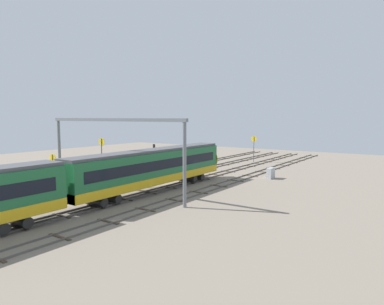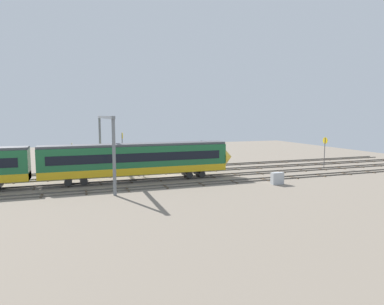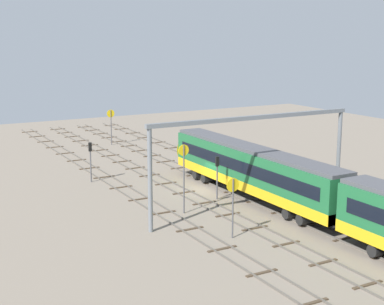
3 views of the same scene
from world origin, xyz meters
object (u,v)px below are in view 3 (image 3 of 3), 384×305
at_px(overhead_gantry, 254,139).
at_px(relay_cabinet, 229,152).
at_px(signal_light_trackside_approach, 90,156).
at_px(signal_light_trackside_departure, 217,171).
at_px(train, 342,203).
at_px(speed_sign_near_foreground, 184,169).
at_px(speed_sign_far_trackside, 233,198).
at_px(speed_sign_mid_trackside, 111,121).

relative_size(overhead_gantry, relay_cabinet, 12.53).
relative_size(overhead_gantry, signal_light_trackside_approach, 4.73).
xyz_separation_m(overhead_gantry, signal_light_trackside_approach, (17.04, 8.61, -3.74)).
bearing_deg(signal_light_trackside_departure, relay_cabinet, -36.44).
distance_m(overhead_gantry, relay_cabinet, 23.16).
relative_size(train, overhead_gantry, 2.53).
relative_size(speed_sign_near_foreground, speed_sign_far_trackside, 1.29).
bearing_deg(signal_light_trackside_departure, overhead_gantry, -175.39).
bearing_deg(speed_sign_far_trackside, relay_cabinet, -32.31).
relative_size(train, signal_light_trackside_departure, 12.32).
xyz_separation_m(speed_sign_mid_trackside, signal_light_trackside_departure, (-30.26, 1.18, -0.67)).
height_order(speed_sign_near_foreground, speed_sign_mid_trackside, speed_sign_near_foreground).
distance_m(train, speed_sign_mid_trackside, 43.49).
bearing_deg(overhead_gantry, signal_light_trackside_approach, 26.80).
xyz_separation_m(overhead_gantry, relay_cabinet, (19.86, -10.43, -5.76)).
bearing_deg(train, signal_light_trackside_approach, 23.94).
bearing_deg(overhead_gantry, speed_sign_near_foreground, 60.59).
bearing_deg(speed_sign_mid_trackside, speed_sign_far_trackside, 171.98).
height_order(train, signal_light_trackside_approach, train).
xyz_separation_m(overhead_gantry, speed_sign_near_foreground, (2.90, 5.15, -2.59)).
height_order(speed_sign_near_foreground, signal_light_trackside_approach, speed_sign_near_foreground).
relative_size(speed_sign_near_foreground, speed_sign_mid_trackside, 1.21).
bearing_deg(train, overhead_gantry, 17.43).
distance_m(speed_sign_far_trackside, relay_cabinet, 28.65).
relative_size(speed_sign_mid_trackside, signal_light_trackside_approach, 1.18).
distance_m(speed_sign_mid_trackside, speed_sign_far_trackside, 40.09).
bearing_deg(signal_light_trackside_departure, signal_light_trackside_approach, 34.61).
bearing_deg(speed_sign_far_trackside, train, -117.06).
bearing_deg(speed_sign_far_trackside, signal_light_trackside_departure, -25.07).
xyz_separation_m(overhead_gantry, speed_sign_mid_trackside, (35.44, -0.76, -3.14)).
bearing_deg(relay_cabinet, train, 164.16).
xyz_separation_m(speed_sign_near_foreground, signal_light_trackside_departure, (2.27, -4.73, -1.22)).
relative_size(speed_sign_far_trackside, signal_light_trackside_departure, 1.14).
height_order(train, signal_light_trackside_departure, train).
distance_m(train, relay_cabinet, 29.04).
xyz_separation_m(train, overhead_gantry, (8.02, 2.52, 3.85)).
relative_size(speed_sign_near_foreground, signal_light_trackside_approach, 1.44).
distance_m(speed_sign_near_foreground, speed_sign_mid_trackside, 33.07).
bearing_deg(speed_sign_mid_trackside, relay_cabinet, -148.18).
height_order(train, speed_sign_near_foreground, speed_sign_near_foreground).
bearing_deg(signal_light_trackside_departure, speed_sign_far_trackside, 154.93).
distance_m(speed_sign_mid_trackside, relay_cabinet, 18.52).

